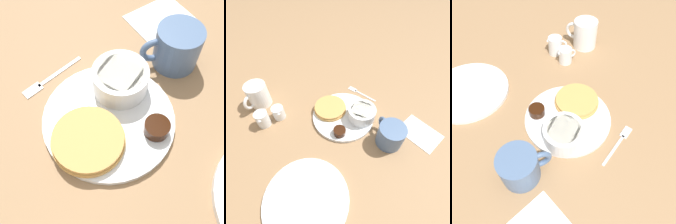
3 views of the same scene
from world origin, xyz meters
The scene contains 12 objects.
ground_plane centered at (0.00, 0.00, 0.00)m, with size 4.00×4.00×0.00m, color #93704C.
plate centered at (0.00, 0.00, 0.01)m, with size 0.24×0.24×0.01m.
pancake_stack centered at (0.06, 0.02, 0.02)m, with size 0.13×0.13×0.02m.
bowl centered at (-0.06, -0.04, 0.04)m, with size 0.10×0.10×0.05m.
syrup_cup centered at (-0.05, 0.07, 0.02)m, with size 0.04×0.04×0.02m.
butter_ramekin centered at (-0.08, -0.04, 0.03)m, with size 0.05×0.05×0.04m.
coffee_mug centered at (-0.19, -0.04, 0.04)m, with size 0.12×0.09×0.08m.
creamer_pitcher_near centered at (0.17, 0.18, 0.03)m, with size 0.06×0.04×0.05m.
creamer_pitcher_far centered at (0.18, 0.24, 0.03)m, with size 0.06×0.06×0.06m.
fork centered at (0.05, -0.14, 0.00)m, with size 0.14×0.04×0.00m.
second_mug centered at (0.28, 0.20, 0.05)m, with size 0.08×0.11×0.10m.
far_plate centered at (-0.15, 0.29, 0.01)m, with size 0.25×0.25×0.01m.
Camera 3 is at (-0.25, -0.25, 0.50)m, focal length 35.00 mm.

